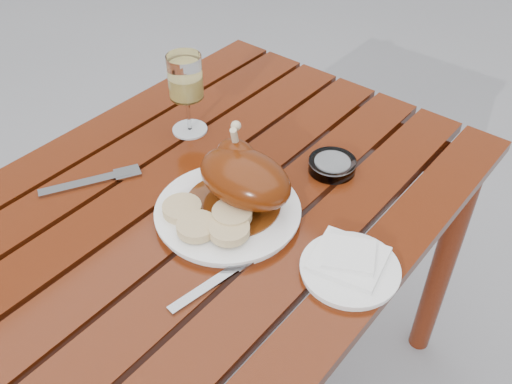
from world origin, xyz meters
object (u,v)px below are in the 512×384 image
ashtray (332,165)px  table (206,323)px  dinner_plate (228,212)px  side_plate (350,270)px  wine_glass (187,95)px

ashtray → table: bearing=-118.5°
dinner_plate → ashtray: size_ratio=2.81×
table → ashtray: ashtray is taller
dinner_plate → side_plate: bearing=5.4°
dinner_plate → side_plate: 0.26m
table → dinner_plate: bearing=17.8°
side_plate → table: bearing=-172.0°
side_plate → ashtray: size_ratio=1.74×
table → wine_glass: wine_glass is taller
dinner_plate → side_plate: (0.26, 0.02, -0.00)m
table → ashtray: bearing=61.5°
side_plate → ashtray: (-0.18, 0.22, 0.01)m
wine_glass → table: bearing=-43.8°
table → side_plate: bearing=8.0°
dinner_plate → ashtray: bearing=72.4°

